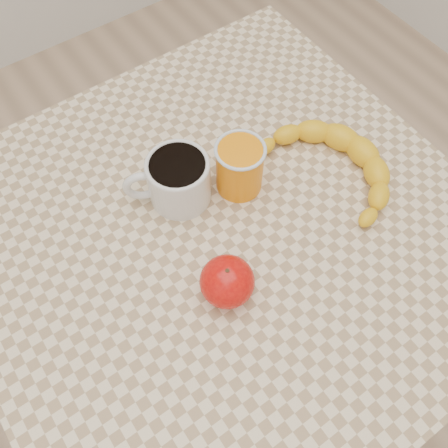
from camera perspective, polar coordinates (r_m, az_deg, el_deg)
ground at (r=1.49m, az=0.00°, el=-15.22°), size 3.00×3.00×0.00m
table at (r=0.86m, az=0.00°, el=-3.56°), size 0.80×0.80×0.75m
coffee_mug at (r=0.79m, az=-5.39°, el=5.15°), size 0.15×0.13×0.09m
orange_juice_glass at (r=0.80m, az=1.80°, el=6.57°), size 0.08×0.08×0.09m
apple at (r=0.71m, az=0.36°, el=-6.60°), size 0.10×0.10×0.07m
banana at (r=0.85m, az=12.49°, el=6.54°), size 0.22×0.29×0.04m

